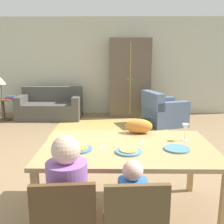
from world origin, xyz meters
The scene contains 23 objects.
ground_plane centered at (0.00, 0.45, -0.01)m, with size 7.48×6.11×0.02m, color olive.
back_wall centered at (0.00, 3.56, 1.35)m, with size 7.48×0.10×2.70m, color beige.
dining_table centered at (0.29, -1.48, 0.69)m, with size 1.73×1.10×0.76m.
plate_near_man centered at (-0.19, -1.60, 0.77)m, with size 0.25×0.25×0.02m, color teal.
pizza_near_man centered at (-0.19, -1.60, 0.78)m, with size 0.17×0.17×0.01m, color gold.
plate_near_child centered at (0.29, -1.66, 0.77)m, with size 0.25×0.25×0.02m, color teal.
pizza_near_child centered at (0.29, -1.66, 0.78)m, with size 0.17×0.17×0.01m, color #E2A04F.
plate_near_woman centered at (0.76, -1.58, 0.77)m, with size 0.25×0.25×0.02m, color teal.
wine_glass centered at (0.91, -1.30, 0.89)m, with size 0.07×0.07×0.19m.
fork centered at (0.03, -1.53, 0.76)m, with size 0.02×0.15×0.01m, color silver.
knife centered at (0.44, -1.38, 0.76)m, with size 0.01×0.17×0.01m, color silver.
person_man centered at (-0.19, -2.21, 0.51)m, with size 0.30×0.41×1.11m.
person_child centered at (0.29, -2.22, 0.43)m, with size 0.22×0.29×0.92m.
cat centered at (0.44, -1.03, 0.84)m, with size 0.32×0.16×0.17m, color orange.
area_rug centered at (0.07, 1.99, 0.00)m, with size 2.60×1.80×0.01m, color #AD8D49.
couch centered at (-1.57, 2.85, 0.30)m, with size 1.63×0.86×0.82m.
armchair centered at (1.31, 2.18, 0.32)m, with size 1.09×1.08×0.82m.
armoire centered at (0.56, 3.17, 1.05)m, with size 1.10×0.59×2.10m.
side_table centered at (-2.74, 2.59, 0.38)m, with size 0.56×0.56×0.58m.
table_lamp centered at (-2.74, 2.59, 1.01)m, with size 0.26×0.26×0.54m.
book_lower centered at (-2.53, 2.55, 0.59)m, with size 0.22×0.16×0.03m, color #A22239.
book_upper centered at (-2.52, 2.61, 0.62)m, with size 0.22×0.16×0.03m, color #335587.
handbag centered at (0.82, 1.69, 0.13)m, with size 0.32×0.16×0.26m, color black.
Camera 1 is at (0.16, -3.98, 1.66)m, focal length 41.82 mm.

